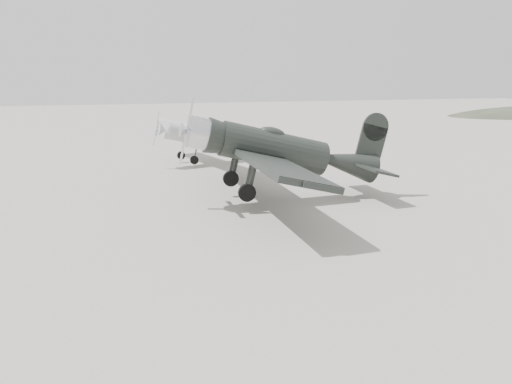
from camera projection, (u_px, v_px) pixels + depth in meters
ground at (280, 257)px, 14.99m from camera, size 160.00×160.00×0.00m
lowwing_monoplane at (283, 151)px, 21.08m from camera, size 9.03×12.50×4.07m
highwing_monoplane at (207, 134)px, 30.20m from camera, size 7.22×10.08×2.85m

